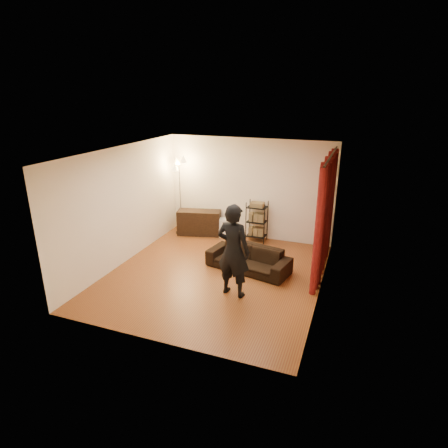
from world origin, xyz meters
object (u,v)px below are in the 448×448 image
at_px(wire_shelf, 257,221).
at_px(floor_lamp, 180,197).
at_px(person, 233,251).
at_px(sofa, 248,258).
at_px(storage_boxes, 223,228).
at_px(media_cabinet, 199,222).

height_order(wire_shelf, floor_lamp, floor_lamp).
bearing_deg(floor_lamp, person, -47.22).
distance_m(sofa, floor_lamp, 3.02).
distance_m(storage_boxes, floor_lamp, 1.46).
relative_size(media_cabinet, storage_boxes, 2.28).
bearing_deg(sofa, person, -76.43).
bearing_deg(sofa, media_cabinet, 151.62).
height_order(media_cabinet, wire_shelf, wire_shelf).
xyz_separation_m(storage_boxes, wire_shelf, (0.95, 0.03, 0.29)).
height_order(sofa, wire_shelf, wire_shelf).
bearing_deg(storage_boxes, media_cabinet, -174.92).
height_order(media_cabinet, storage_boxes, media_cabinet).
xyz_separation_m(storage_boxes, floor_lamp, (-1.20, -0.15, 0.81)).
height_order(sofa, media_cabinet, media_cabinet).
bearing_deg(floor_lamp, storage_boxes, 7.23).
relative_size(sofa, media_cabinet, 1.57).
bearing_deg(sofa, floor_lamp, 159.58).
distance_m(person, media_cabinet, 3.47).
xyz_separation_m(person, wire_shelf, (-0.34, 2.88, -0.39)).
distance_m(person, wire_shelf, 2.92).
relative_size(wire_shelf, floor_lamp, 0.51).
height_order(sofa, floor_lamp, floor_lamp).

